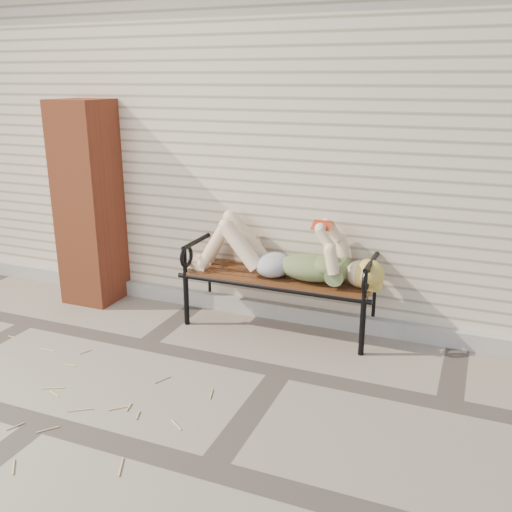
% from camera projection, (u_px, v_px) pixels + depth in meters
% --- Properties ---
extents(ground, '(80.00, 80.00, 0.00)m').
position_uv_depth(ground, '(281.00, 372.00, 4.44)').
color(ground, '#7A6A5E').
rests_on(ground, ground).
extents(house_wall, '(8.00, 4.00, 3.00)m').
position_uv_depth(house_wall, '(370.00, 139.00, 6.64)').
color(house_wall, beige).
rests_on(house_wall, ground).
extents(foundation_strip, '(8.00, 0.10, 0.15)m').
position_uv_depth(foundation_strip, '(317.00, 317.00, 5.28)').
color(foundation_strip, '#9F9990').
rests_on(foundation_strip, ground).
extents(brick_pillar, '(0.50, 0.50, 2.00)m').
position_uv_depth(brick_pillar, '(89.00, 204.00, 5.63)').
color(brick_pillar, '#A14524').
rests_on(brick_pillar, ground).
extents(garden_bench, '(1.85, 0.74, 1.20)m').
position_uv_depth(garden_bench, '(284.00, 254.00, 5.13)').
color(garden_bench, black).
rests_on(garden_bench, ground).
extents(reading_woman, '(1.74, 0.40, 0.55)m').
position_uv_depth(reading_woman, '(280.00, 255.00, 4.98)').
color(reading_woman, '#0B454D').
rests_on(reading_woman, ground).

